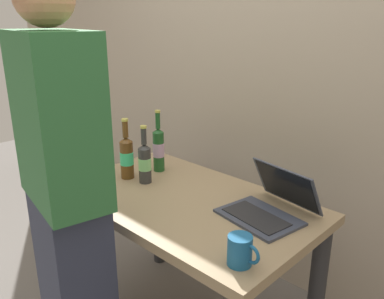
# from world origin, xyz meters

# --- Properties ---
(desk) EXTENTS (1.22, 0.72, 0.74)m
(desk) POSITION_xyz_m (0.00, 0.00, 0.61)
(desk) COLOR #9E8460
(desk) RESTS_ON ground
(laptop) EXTENTS (0.38, 0.38, 0.20)m
(laptop) POSITION_xyz_m (0.37, 0.14, 0.79)
(laptop) COLOR #383D4C
(laptop) RESTS_ON desk
(beer_bottle_dark) EXTENTS (0.06, 0.06, 0.30)m
(beer_bottle_dark) POSITION_xyz_m (-0.28, -0.01, 0.85)
(beer_bottle_dark) COLOR #333333
(beer_bottle_dark) RESTS_ON desk
(beer_bottle_brown) EXTENTS (0.06, 0.06, 0.34)m
(beer_bottle_brown) POSITION_xyz_m (-0.35, 0.15, 0.87)
(beer_bottle_brown) COLOR #1E5123
(beer_bottle_brown) RESTS_ON desk
(beer_bottle_amber) EXTENTS (0.07, 0.07, 0.32)m
(beer_bottle_amber) POSITION_xyz_m (-0.40, -0.03, 0.86)
(beer_bottle_amber) COLOR brown
(beer_bottle_amber) RESTS_ON desk
(person_figure) EXTENTS (0.46, 0.33, 1.74)m
(person_figure) POSITION_xyz_m (-0.10, -0.54, 0.88)
(person_figure) COLOR #2D3347
(person_figure) RESTS_ON ground
(coffee_mug) EXTENTS (0.12, 0.09, 0.11)m
(coffee_mug) POSITION_xyz_m (0.50, -0.24, 0.80)
(coffee_mug) COLOR #19598C
(coffee_mug) RESTS_ON desk
(back_wall) EXTENTS (6.00, 0.10, 2.60)m
(back_wall) POSITION_xyz_m (0.00, 0.75, 1.30)
(back_wall) COLOR tan
(back_wall) RESTS_ON ground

